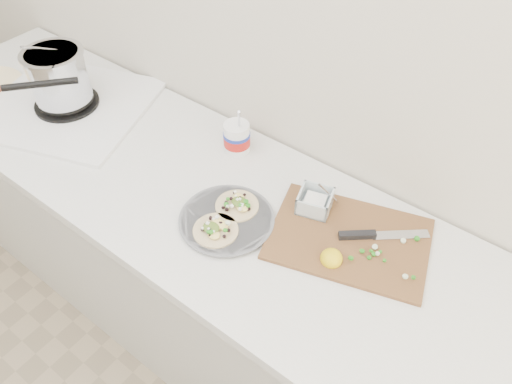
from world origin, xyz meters
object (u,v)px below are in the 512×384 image
Objects in this scene: cutboard at (348,233)px; tub at (237,135)px; stove at (62,87)px; taco_plate at (227,218)px.

tub is at bearing 150.76° from cutboard.
stove reaches higher than taco_plate.
cutboard is at bearing 27.84° from taco_plate.
stove is at bearing -163.48° from tub.
cutboard is at bearing -15.04° from stove.
stove is 0.67m from tub.
stove is 1.41× the size of cutboard.
taco_plate is 0.32m from tub.
tub reaches higher than cutboard.
stove is 3.53× the size of tub.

